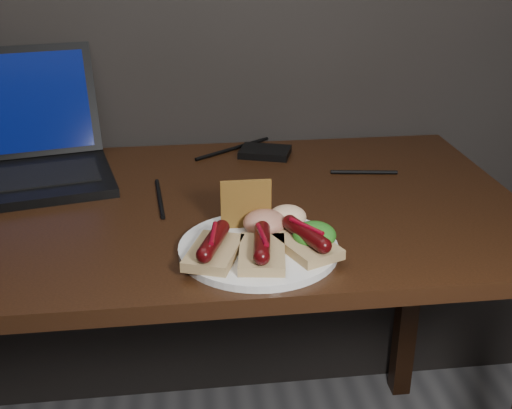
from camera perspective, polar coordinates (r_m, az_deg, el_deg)
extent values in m
cube|color=black|center=(1.23, -9.17, -0.68)|extent=(1.40, 0.70, 0.03)
cube|color=black|center=(1.77, 13.57, -6.63)|extent=(0.05, 0.05, 0.72)
cube|color=black|center=(1.37, -19.91, 1.89)|extent=(0.39, 0.31, 0.02)
cube|color=black|center=(1.36, -19.97, 2.30)|extent=(0.31, 0.19, 0.00)
cube|color=black|center=(1.49, -20.70, 8.46)|extent=(0.36, 0.16, 0.23)
cube|color=#080D57|center=(1.49, -20.70, 8.46)|extent=(0.32, 0.14, 0.20)
cube|color=black|center=(1.46, 0.81, 4.69)|extent=(0.13, 0.11, 0.02)
cylinder|color=black|center=(1.24, -8.55, 0.56)|extent=(0.02, 0.18, 0.01)
cylinder|color=black|center=(1.50, -2.04, 5.00)|extent=(0.18, 0.14, 0.01)
cylinder|color=black|center=(1.37, 9.58, 2.85)|extent=(0.14, 0.03, 0.01)
cylinder|color=white|center=(1.03, 0.21, -3.92)|extent=(0.29, 0.29, 0.01)
cube|color=tan|center=(0.99, -3.77, -4.28)|extent=(0.11, 0.13, 0.02)
cylinder|color=#4C050A|center=(0.98, -3.80, -3.22)|extent=(0.06, 0.10, 0.02)
sphere|color=#4C050A|center=(0.94, -4.63, -4.50)|extent=(0.02, 0.02, 0.02)
sphere|color=#4C050A|center=(1.02, -3.04, -2.05)|extent=(0.03, 0.02, 0.02)
cylinder|color=maroon|center=(0.98, -3.82, -2.57)|extent=(0.02, 0.07, 0.01)
cube|color=tan|center=(0.99, 0.54, -4.42)|extent=(0.09, 0.12, 0.02)
cylinder|color=#4C050A|center=(0.98, 0.54, -3.37)|extent=(0.04, 0.10, 0.02)
sphere|color=#4C050A|center=(0.94, 0.51, -4.70)|extent=(0.03, 0.02, 0.02)
sphere|color=#4C050A|center=(1.02, 0.57, -2.14)|extent=(0.03, 0.02, 0.02)
cylinder|color=maroon|center=(0.97, 0.54, -2.71)|extent=(0.01, 0.07, 0.01)
cube|color=tan|center=(1.02, 4.44, -3.63)|extent=(0.11, 0.13, 0.02)
cylinder|color=#4C050A|center=(1.01, 4.48, -2.60)|extent=(0.06, 0.10, 0.02)
sphere|color=#4C050A|center=(0.97, 6.05, -3.67)|extent=(0.03, 0.02, 0.02)
sphere|color=#4C050A|center=(1.04, 3.02, -1.59)|extent=(0.03, 0.02, 0.02)
cylinder|color=maroon|center=(1.00, 4.50, -1.96)|extent=(0.05, 0.06, 0.01)
cube|color=olive|center=(1.07, -0.90, 0.04)|extent=(0.09, 0.01, 0.08)
ellipsoid|color=#115914|center=(1.02, 5.20, -2.71)|extent=(0.07, 0.07, 0.04)
ellipsoid|color=maroon|center=(1.06, 0.79, -1.62)|extent=(0.07, 0.07, 0.04)
ellipsoid|color=white|center=(1.09, 2.83, -1.07)|extent=(0.06, 0.06, 0.04)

